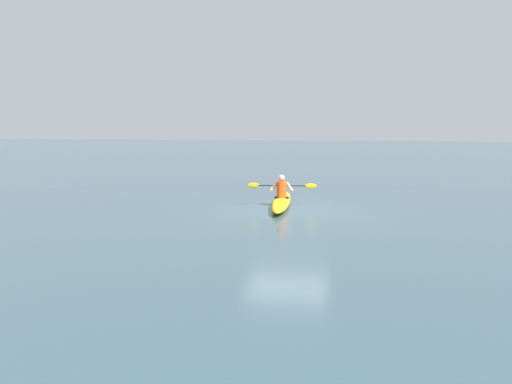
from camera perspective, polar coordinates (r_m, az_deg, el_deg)
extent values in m
plane|color=#334C56|center=(15.89, 3.59, -2.18)|extent=(160.00, 160.00, 0.00)
ellipsoid|color=#EAB214|center=(16.94, 2.88, -1.06)|extent=(1.06, 4.68, 0.31)
torus|color=black|center=(16.90, 2.88, -0.62)|extent=(0.56, 0.56, 0.04)
cylinder|color=black|center=(18.30, 3.14, 0.02)|extent=(0.18, 0.18, 0.02)
cylinder|color=#E04C14|center=(16.81, 2.87, 0.31)|extent=(0.33, 0.33, 0.53)
sphere|color=tan|center=(16.77, 2.88, 1.58)|extent=(0.21, 0.21, 0.21)
cylinder|color=black|center=(17.00, 2.91, 0.71)|extent=(1.89, 0.24, 0.03)
ellipsoid|color=gold|center=(17.08, -0.27, 0.75)|extent=(0.40, 0.08, 0.17)
ellipsoid|color=gold|center=(16.97, 6.12, 0.67)|extent=(0.40, 0.08, 0.17)
cylinder|color=tan|center=(16.90, 2.00, 0.58)|extent=(0.27, 0.23, 0.34)
cylinder|color=tan|center=(16.87, 3.78, 0.56)|extent=(0.29, 0.21, 0.34)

